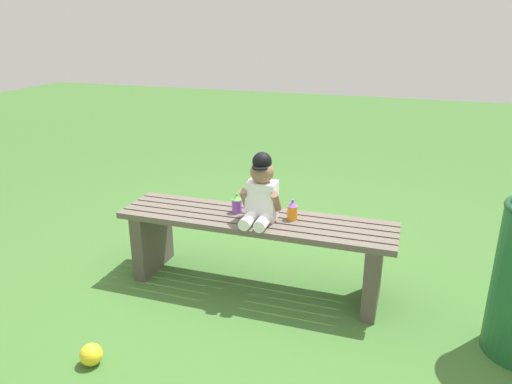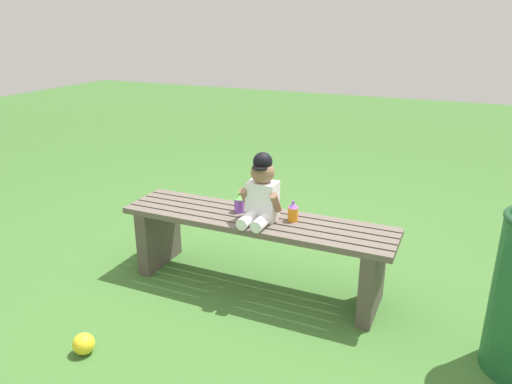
# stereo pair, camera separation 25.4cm
# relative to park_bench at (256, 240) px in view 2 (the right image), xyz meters

# --- Properties ---
(ground_plane) EXTENTS (16.00, 16.00, 0.00)m
(ground_plane) POSITION_rel_park_bench_xyz_m (0.00, 0.00, -0.31)
(ground_plane) COLOR #3D6B2D
(park_bench) EXTENTS (1.65, 0.39, 0.45)m
(park_bench) POSITION_rel_park_bench_xyz_m (0.00, 0.00, 0.00)
(park_bench) COLOR #60564C
(park_bench) RESTS_ON ground_plane
(child_figure) EXTENTS (0.23, 0.27, 0.40)m
(child_figure) POSITION_rel_park_bench_xyz_m (0.04, -0.02, 0.32)
(child_figure) COLOR white
(child_figure) RESTS_ON park_bench
(sippy_cup_left) EXTENTS (0.06, 0.06, 0.12)m
(sippy_cup_left) POSITION_rel_park_bench_xyz_m (-0.13, 0.04, 0.21)
(sippy_cup_left) COLOR #8C4CCC
(sippy_cup_left) RESTS_ON park_bench
(sippy_cup_right) EXTENTS (0.06, 0.06, 0.12)m
(sippy_cup_right) POSITION_rel_park_bench_xyz_m (0.21, 0.04, 0.21)
(sippy_cup_right) COLOR orange
(sippy_cup_right) RESTS_ON park_bench
(toy_ball) EXTENTS (0.11, 0.11, 0.11)m
(toy_ball) POSITION_rel_park_bench_xyz_m (-0.51, -0.94, -0.25)
(toy_ball) COLOR yellow
(toy_ball) RESTS_ON ground_plane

